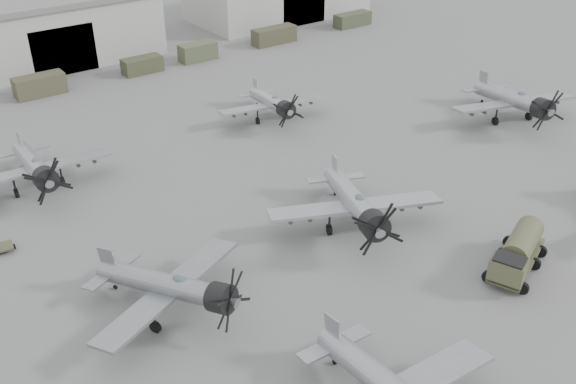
% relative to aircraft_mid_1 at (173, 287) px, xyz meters
% --- Properties ---
extents(ground, '(220.00, 220.00, 0.00)m').
position_rel_aircraft_mid_1_xyz_m(ground, '(10.75, -6.07, -2.29)').
color(ground, '#545452').
rests_on(ground, ground).
extents(hangar_center, '(29.00, 14.80, 8.70)m').
position_rel_aircraft_mid_1_xyz_m(hangar_center, '(10.75, 55.89, 2.09)').
color(hangar_center, '#B0B0A4').
rests_on(hangar_center, ground).
extents(support_truck_3, '(5.76, 2.20, 2.41)m').
position_rel_aircraft_mid_1_xyz_m(support_truck_3, '(5.67, 43.93, -1.08)').
color(support_truck_3, '#3F3E29').
rests_on(support_truck_3, ground).
extents(support_truck_4, '(5.04, 2.20, 1.98)m').
position_rel_aircraft_mid_1_xyz_m(support_truck_4, '(18.66, 43.93, -1.30)').
color(support_truck_4, '#393A26').
rests_on(support_truck_4, ground).
extents(support_truck_5, '(5.03, 2.20, 2.29)m').
position_rel_aircraft_mid_1_xyz_m(support_truck_5, '(26.78, 43.93, -1.14)').
color(support_truck_5, '#42492F').
rests_on(support_truck_5, ground).
extents(support_truck_6, '(6.64, 2.20, 2.31)m').
position_rel_aircraft_mid_1_xyz_m(support_truck_6, '(39.31, 43.93, -1.13)').
color(support_truck_6, '#3B3A26').
rests_on(support_truck_6, ground).
extents(support_truck_7, '(6.17, 2.20, 2.02)m').
position_rel_aircraft_mid_1_xyz_m(support_truck_7, '(54.36, 43.93, -1.28)').
color(support_truck_7, '#393F29').
rests_on(support_truck_7, ground).
extents(aircraft_mid_1, '(12.33, 11.16, 5.03)m').
position_rel_aircraft_mid_1_xyz_m(aircraft_mid_1, '(0.00, 0.00, 0.00)').
color(aircraft_mid_1, gray).
rests_on(aircraft_mid_1, ground).
extents(aircraft_mid_2, '(13.37, 12.13, 5.48)m').
position_rel_aircraft_mid_1_xyz_m(aircraft_mid_2, '(15.92, 0.33, 0.21)').
color(aircraft_mid_2, '#979AA0').
rests_on(aircraft_mid_2, ground).
extents(aircraft_mid_3, '(13.77, 12.40, 5.53)m').
position_rel_aircraft_mid_1_xyz_m(aircraft_mid_3, '(43.45, 5.93, 0.23)').
color(aircraft_mid_3, gray).
rests_on(aircraft_mid_3, ground).
extents(aircraft_far_0, '(13.04, 11.73, 5.20)m').
position_rel_aircraft_mid_1_xyz_m(aircraft_far_0, '(-1.82, 21.41, 0.08)').
color(aircraft_far_0, '#919499').
rests_on(aircraft_far_0, ground).
extents(aircraft_far_1, '(11.68, 10.52, 4.64)m').
position_rel_aircraft_mid_1_xyz_m(aircraft_far_1, '(23.11, 21.44, -0.17)').
color(aircraft_far_1, '#9FA3A8').
rests_on(aircraft_far_1, ground).
extents(fuel_tanker, '(7.46, 4.95, 2.74)m').
position_rel_aircraft_mid_1_xyz_m(fuel_tanker, '(21.92, -10.16, -0.72)').
color(fuel_tanker, '#46472E').
rests_on(fuel_tanker, ground).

